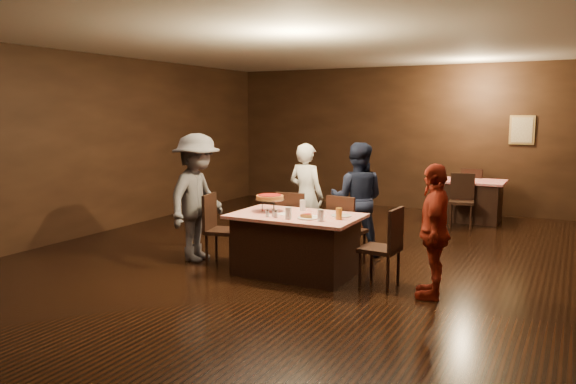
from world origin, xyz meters
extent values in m
plane|color=black|center=(0.00, 0.00, 0.00)|extent=(10.00, 10.00, 0.00)
cube|color=silver|center=(0.00, 0.00, 3.00)|extent=(8.00, 10.00, 0.04)
cube|color=black|center=(0.00, 5.00, 1.50)|extent=(8.00, 0.04, 3.00)
cube|color=black|center=(-4.00, 0.00, 1.50)|extent=(0.04, 10.00, 3.00)
cube|color=tan|center=(2.20, 4.97, 1.70)|extent=(0.46, 0.03, 0.56)
cube|color=beige|center=(2.20, 4.95, 1.70)|extent=(0.38, 0.01, 0.48)
cube|color=#B91B0C|center=(0.10, -0.58, 0.39)|extent=(1.60, 1.00, 0.77)
cube|color=red|center=(1.40, 4.12, 0.39)|extent=(1.30, 0.90, 0.77)
cube|color=black|center=(-0.30, 0.17, 0.47)|extent=(0.47, 0.47, 0.95)
cube|color=black|center=(0.50, 0.17, 0.47)|extent=(0.48, 0.48, 0.95)
cube|color=black|center=(-1.00, -0.58, 0.47)|extent=(0.50, 0.50, 0.95)
cube|color=black|center=(1.20, -0.58, 0.47)|extent=(0.45, 0.45, 0.95)
cube|color=black|center=(1.40, 3.42, 0.47)|extent=(0.48, 0.48, 0.95)
cube|color=black|center=(1.40, 4.72, 0.47)|extent=(0.48, 0.48, 0.95)
imported|color=white|center=(-0.38, 0.71, 0.79)|extent=(0.63, 0.47, 1.59)
imported|color=black|center=(0.43, 0.72, 0.81)|extent=(0.91, 0.78, 1.62)
imported|color=#505055|center=(-1.42, -0.57, 0.88)|extent=(0.73, 1.18, 1.75)
imported|color=maroon|center=(1.84, -0.67, 0.75)|extent=(0.53, 0.93, 1.49)
cylinder|color=black|center=(-0.30, -0.43, 0.84)|extent=(0.01, 0.01, 0.15)
cylinder|color=black|center=(-0.38, -0.58, 0.84)|extent=(0.01, 0.01, 0.15)
cylinder|color=black|center=(-0.21, -0.58, 0.84)|extent=(0.01, 0.01, 0.15)
cylinder|color=silver|center=(-0.30, -0.53, 0.93)|extent=(0.38, 0.38, 0.01)
cylinder|color=#B27233|center=(-0.30, -0.53, 0.96)|extent=(0.35, 0.35, 0.05)
cylinder|color=#A5140C|center=(-0.30, -0.53, 0.98)|extent=(0.30, 0.30, 0.01)
cylinder|color=white|center=(0.35, -0.76, 0.78)|extent=(0.25, 0.25, 0.01)
cylinder|color=#B27233|center=(0.35, -0.76, 0.81)|extent=(0.18, 0.18, 0.04)
cylinder|color=#A5140C|center=(0.35, -0.76, 0.83)|extent=(0.14, 0.14, 0.01)
cylinder|color=white|center=(0.65, -0.43, 0.78)|extent=(0.25, 0.25, 0.01)
cylinder|color=silver|center=(0.15, -0.88, 0.84)|extent=(0.08, 0.08, 0.14)
cylinder|color=silver|center=(0.55, -0.83, 0.84)|extent=(0.08, 0.08, 0.14)
cylinder|color=#BF7F26|center=(0.70, -0.63, 0.84)|extent=(0.08, 0.08, 0.14)
cylinder|color=silver|center=(0.05, -0.28, 0.84)|extent=(0.08, 0.08, 0.14)
cylinder|color=silver|center=(-0.08, -0.83, 0.81)|extent=(0.04, 0.04, 0.08)
cylinder|color=silver|center=(-0.08, -0.83, 0.85)|extent=(0.05, 0.05, 0.02)
cylinder|color=silver|center=(-0.02, -0.88, 0.81)|extent=(0.04, 0.04, 0.08)
cylinder|color=silver|center=(-0.02, -0.88, 0.85)|extent=(0.05, 0.05, 0.02)
cylinder|color=silver|center=(-0.14, -0.88, 0.81)|extent=(0.04, 0.04, 0.08)
cylinder|color=silver|center=(-0.14, -0.88, 0.85)|extent=(0.05, 0.05, 0.02)
cube|color=white|center=(0.40, -0.58, 0.77)|extent=(0.19, 0.19, 0.01)
cube|color=white|center=(-0.05, -0.63, 0.77)|extent=(0.21, 0.21, 0.01)
camera|label=1|loc=(3.19, -6.76, 2.04)|focal=35.00mm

